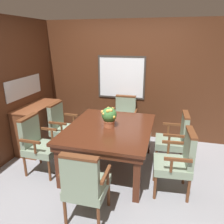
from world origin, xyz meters
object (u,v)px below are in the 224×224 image
(chair_head_near, at_px, (85,183))
(sideboard_cabinet, at_px, (39,126))
(chair_left_far, at_px, (63,125))
(chair_head_far, at_px, (124,117))
(chair_right_near, at_px, (178,160))
(potted_plant, at_px, (109,116))
(chair_left_near, at_px, (38,142))
(dining_table, at_px, (110,132))
(chair_right_far, at_px, (175,138))

(chair_head_near, height_order, sideboard_cabinet, chair_head_near)
(chair_left_far, bearing_deg, chair_head_far, -51.63)
(chair_right_near, bearing_deg, potted_plant, -113.97)
(chair_right_near, relative_size, chair_left_near, 1.00)
(dining_table, bearing_deg, chair_right_near, -18.15)
(chair_left_near, bearing_deg, chair_head_near, -124.03)
(sideboard_cabinet, bearing_deg, potted_plant, -13.58)
(chair_head_near, xyz_separation_m, sideboard_cabinet, (-1.58, 1.54, -0.08))
(chair_left_far, bearing_deg, chair_right_far, -88.65)
(dining_table, xyz_separation_m, chair_left_far, (-1.03, 0.38, -0.14))
(chair_head_near, distance_m, chair_right_far, 1.83)
(chair_left_near, relative_size, potted_plant, 2.96)
(chair_right_far, bearing_deg, chair_head_far, -129.70)
(chair_right_far, height_order, chair_left_near, same)
(chair_left_far, bearing_deg, dining_table, -108.57)
(potted_plant, distance_m, sideboard_cabinet, 1.66)
(chair_head_far, xyz_separation_m, sideboard_cabinet, (-1.56, -0.76, -0.08))
(sideboard_cabinet, bearing_deg, chair_right_far, -0.43)
(chair_right_far, bearing_deg, dining_table, -72.86)
(chair_right_near, bearing_deg, dining_table, -113.42)
(chair_left_far, distance_m, sideboard_cabinet, 0.54)
(dining_table, distance_m, potted_plant, 0.27)
(chair_head_near, bearing_deg, chair_right_far, -124.11)
(chair_head_near, height_order, potted_plant, potted_plant)
(potted_plant, relative_size, sideboard_cabinet, 0.30)
(chair_head_far, height_order, potted_plant, potted_plant)
(dining_table, height_order, chair_left_far, chair_left_far)
(chair_right_near, distance_m, chair_head_far, 1.84)
(dining_table, xyz_separation_m, chair_head_far, (0.00, 1.15, -0.14))
(chair_head_far, distance_m, chair_left_near, 1.87)
(dining_table, bearing_deg, chair_head_near, -88.74)
(chair_left_near, bearing_deg, dining_table, -69.43)
(chair_head_far, bearing_deg, sideboard_cabinet, -154.62)
(chair_head_near, xyz_separation_m, chair_right_far, (1.01, 1.52, 0.00))
(potted_plant, bearing_deg, chair_left_far, 160.36)
(chair_head_far, relative_size, chair_left_near, 1.00)
(chair_head_near, bearing_deg, chair_right_near, -142.75)
(chair_left_far, xyz_separation_m, chair_right_near, (2.09, -0.73, 0.00))
(chair_head_far, distance_m, chair_right_far, 1.29)
(chair_head_far, bearing_deg, chair_right_near, -55.43)
(chair_head_far, bearing_deg, dining_table, -90.85)
(dining_table, bearing_deg, chair_left_near, -160.56)
(chair_head_near, relative_size, chair_right_near, 1.00)
(chair_head_far, distance_m, potted_plant, 1.21)
(sideboard_cabinet, bearing_deg, chair_left_far, -1.11)
(chair_head_far, relative_size, sideboard_cabinet, 0.88)
(dining_table, distance_m, chair_head_near, 1.16)
(chair_head_far, height_order, sideboard_cabinet, chair_head_far)
(dining_table, distance_m, chair_left_near, 1.15)
(chair_right_near, height_order, chair_left_near, same)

